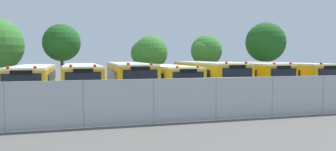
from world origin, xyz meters
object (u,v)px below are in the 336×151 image
Objects in this scene: school_bus_2 at (129,79)px; school_bus_6 at (281,76)px; school_bus_0 at (33,81)px; tree_4 at (266,42)px; school_bus_4 at (207,77)px; tree_2 at (149,53)px; school_bus_1 at (81,80)px; school_bus_5 at (245,76)px; school_bus_3 at (168,79)px; tree_1 at (62,43)px; tree_3 at (205,51)px; traffic_cone at (72,114)px.

school_bus_2 reaches higher than school_bus_6.
tree_4 reaches higher than school_bus_0.
tree_2 reaches higher than school_bus_4.
school_bus_0 is 3.22m from school_bus_1.
school_bus_5 and school_bus_6 have the same top height.
school_bus_2 is at bearing -110.76° from tree_2.
school_bus_3 is at bearing -179.90° from school_bus_0.
school_bus_3 is (6.51, 0.04, -0.06)m from school_bus_1.
school_bus_4 is 1.01× the size of school_bus_5.
school_bus_3 is at bearing 0.64° from school_bus_5.
school_bus_2 is 20.18m from tree_4.
tree_4 is at bearing -1.30° from tree_1.
school_bus_4 reaches higher than school_bus_1.
tree_1 reaches higher than school_bus_3.
school_bus_1 is 1.54× the size of tree_4.
school_bus_1 is 1.98× the size of tree_3.
school_bus_0 is at bearing 0.93° from school_bus_6.
traffic_cone is (-14.09, -17.74, -3.33)m from tree_3.
tree_2 reaches higher than school_bus_5.
school_bus_0 is 1.51× the size of tree_4.
traffic_cone is at bearing 25.83° from school_bus_6.
tree_1 is at bearing -49.58° from school_bus_3.
tree_3 reaches higher than traffic_cone.
tree_2 is 19.06m from traffic_cone.
school_bus_4 reaches higher than traffic_cone.
tree_2 is at bearing 66.51° from traffic_cone.
tree_4 reaches higher than school_bus_6.
school_bus_4 is 2.05× the size of tree_2.
school_bus_5 is at bearing -179.82° from school_bus_0.
tree_3 is at bearing 4.30° from tree_2.
school_bus_3 is at bearing 3.46° from school_bus_4.
tree_1 is at bearing -27.72° from school_bus_6.
tree_1 is at bearing 179.71° from tree_3.
school_bus_0 is 1.00× the size of school_bus_5.
school_bus_6 is 18.75m from traffic_cone.
tree_2 is (10.16, 9.36, 2.09)m from school_bus_0.
school_bus_1 reaches higher than school_bus_3.
tree_2 reaches higher than school_bus_2.
tree_1 is (-14.86, 9.67, 2.96)m from school_bus_5.
school_bus_6 is 10.57m from tree_3.
tree_3 is 7.52m from tree_4.
tree_3 reaches higher than school_bus_4.
traffic_cone is at bearing -113.49° from tree_2.
school_bus_4 is 6.67m from school_bus_6.
tree_1 is (1.50, 9.93, 3.02)m from school_bus_0.
tree_2 is at bearing -179.77° from tree_4.
school_bus_1 is 23.18m from tree_4.
school_bus_5 is at bearing -55.69° from tree_2.
school_bus_5 is 1.51× the size of tree_4.
school_bus_1 is 2.06× the size of tree_2.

